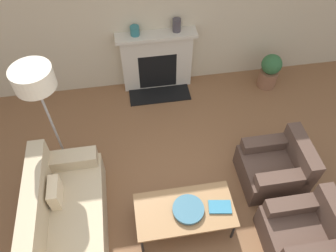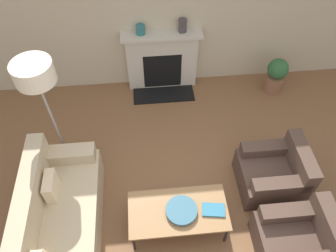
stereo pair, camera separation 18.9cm
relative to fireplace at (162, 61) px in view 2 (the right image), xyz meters
The scene contains 13 objects.
ground_plane 2.68m from the fireplace, 88.77° to the right, with size 18.00×18.00×0.00m, color brown.
wall_back 0.94m from the fireplace, 68.81° to the left, with size 18.00×0.06×2.90m.
fireplace is the anchor object (origin of this frame).
couch 3.11m from the fireplace, 117.82° to the right, with size 0.81×2.14×0.88m.
armchair_near 3.36m from the fireplace, 66.90° to the right, with size 0.82×0.75×0.73m.
armchair_far 2.54m from the fireplace, 58.68° to the right, with size 0.82×0.75×0.73m.
coffee_table 2.63m from the fireplace, 90.62° to the right, with size 1.18×0.61×0.40m.
bowl 2.64m from the fireplace, 89.82° to the right, with size 0.38×0.38×0.06m.
book 2.69m from the fireplace, 81.68° to the right, with size 0.29×0.21×0.02m.
floor_lamp 2.34m from the fireplace, 136.02° to the right, with size 0.46×0.46×1.78m.
mantel_vase_left 0.70m from the fireplace, behind, with size 0.14×0.14×0.14m.
mantel_vase_center_left 0.73m from the fireplace, ahead, with size 0.13×0.13×0.21m.
potted_plant 1.94m from the fireplace, ahead, with size 0.34×0.34×0.64m.
Camera 2 is at (-0.37, -1.70, 4.02)m, focal length 35.00 mm.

